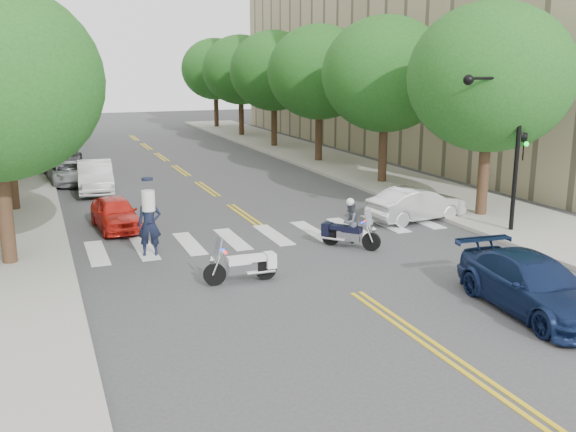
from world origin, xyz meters
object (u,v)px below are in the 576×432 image
officer_standing (149,225)px  sedan_blue (533,285)px  motorcycle_parked (247,265)px  motorcycle_police (348,226)px  convertible (417,204)px

officer_standing → sedan_blue: bearing=-35.0°
sedan_blue → motorcycle_parked: bearing=145.9°
sedan_blue → motorcycle_police: bearing=108.5°
officer_standing → convertible: officer_standing is taller
sedan_blue → officer_standing: bearing=138.6°
motorcycle_parked → officer_standing: officer_standing is taller
officer_standing → convertible: bearing=15.8°
officer_standing → convertible: (10.64, 0.88, -0.36)m
motorcycle_police → motorcycle_parked: bearing=-14.2°
motorcycle_police → officer_standing: 6.57m
sedan_blue → convertible: bearing=79.2°
motorcycle_parked → motorcycle_police: bearing=-63.4°
motorcycle_police → officer_standing: officer_standing is taller
motorcycle_parked → officer_standing: (-2.11, 3.60, 0.55)m
motorcycle_parked → convertible: size_ratio=0.53×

